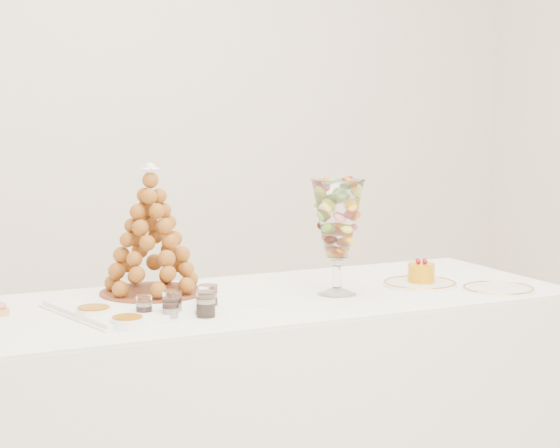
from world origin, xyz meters
name	(u,v)px	position (x,y,z in m)	size (l,w,h in m)	color
buffet_table	(273,405)	(0.03, 0.16, 0.35)	(1.88, 0.78, 0.71)	white
lace_tray	(155,303)	(-0.35, 0.17, 0.72)	(0.53, 0.40, 0.02)	white
macaron_vase	(338,220)	(0.22, 0.10, 0.94)	(0.16, 0.16, 0.36)	white
cake_plate	(420,284)	(0.54, 0.11, 0.71)	(0.24, 0.24, 0.01)	white
spare_plate	(498,289)	(0.72, -0.07, 0.71)	(0.23, 0.23, 0.01)	white
verrine_a	(144,307)	(-0.42, 0.04, 0.74)	(0.05, 0.05, 0.06)	white
verrine_b	(172,304)	(-0.35, 0.01, 0.75)	(0.06, 0.06, 0.07)	white
verrine_c	(208,298)	(-0.23, 0.04, 0.75)	(0.06, 0.06, 0.08)	white
verrine_d	(171,309)	(-0.36, -0.02, 0.74)	(0.05, 0.05, 0.06)	white
verrine_e	(206,304)	(-0.26, -0.03, 0.75)	(0.05, 0.05, 0.07)	white
ramekin_back	(94,313)	(-0.56, 0.08, 0.72)	(0.10, 0.10, 0.03)	white
ramekin_front	(128,323)	(-0.50, -0.07, 0.72)	(0.09, 0.09, 0.03)	white
croquembouche	(151,230)	(-0.33, 0.27, 0.92)	(0.34, 0.34, 0.40)	brown
mousse_cake	(421,272)	(0.54, 0.11, 0.75)	(0.09, 0.09, 0.08)	orange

